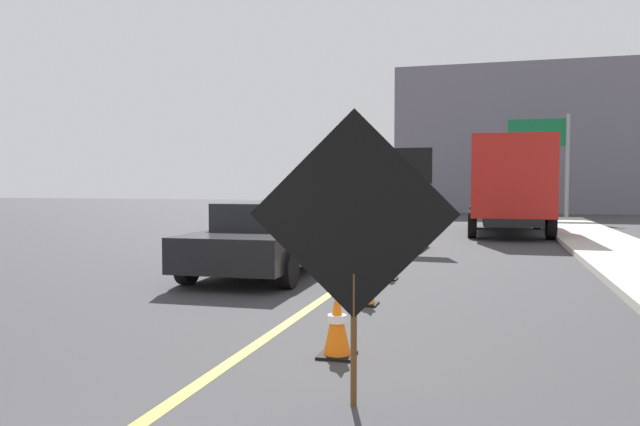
# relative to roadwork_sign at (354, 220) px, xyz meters

# --- Properties ---
(lane_center_stripe) EXTENTS (0.14, 36.00, 0.01)m
(lane_center_stripe) POSITION_rel_roadwork_sign_xyz_m (-1.42, 2.73, -1.47)
(lane_center_stripe) COLOR yellow
(lane_center_stripe) RESTS_ON ground
(roadwork_sign) EXTENTS (1.60, 0.35, 2.33)m
(roadwork_sign) POSITION_rel_roadwork_sign_xyz_m (0.00, 0.00, 0.00)
(roadwork_sign) COLOR #593819
(roadwork_sign) RESTS_ON ground
(arrow_board_trailer) EXTENTS (1.60, 1.84, 2.70)m
(arrow_board_trailer) POSITION_rel_roadwork_sign_xyz_m (-1.29, 11.78, -0.99)
(arrow_board_trailer) COLOR orange
(arrow_board_trailer) RESTS_ON ground
(box_truck) EXTENTS (2.79, 7.01, 3.25)m
(box_truck) POSITION_rel_roadwork_sign_xyz_m (1.59, 17.50, 0.30)
(box_truck) COLOR black
(box_truck) RESTS_ON ground
(pickup_car) EXTENTS (2.15, 4.80, 1.38)m
(pickup_car) POSITION_rel_roadwork_sign_xyz_m (-3.18, 6.57, -0.77)
(pickup_car) COLOR black
(pickup_car) RESTS_ON ground
(highway_guide_sign) EXTENTS (2.79, 0.18, 5.00)m
(highway_guide_sign) POSITION_rel_roadwork_sign_xyz_m (3.65, 26.19, 1.95)
(highway_guide_sign) COLOR gray
(highway_guide_sign) RESTS_ON ground
(far_building_block) EXTENTS (14.39, 7.64, 8.78)m
(far_building_block) POSITION_rel_roadwork_sign_xyz_m (2.47, 36.48, 2.92)
(far_building_block) COLOR slate
(far_building_block) RESTS_ON ground
(traffic_cone_near_sign) EXTENTS (0.36, 0.36, 0.68)m
(traffic_cone_near_sign) POSITION_rel_roadwork_sign_xyz_m (-0.46, 1.30, -1.14)
(traffic_cone_near_sign) COLOR black
(traffic_cone_near_sign) RESTS_ON ground
(traffic_cone_mid_lane) EXTENTS (0.36, 0.36, 0.75)m
(traffic_cone_mid_lane) POSITION_rel_roadwork_sign_xyz_m (-0.71, 3.98, -1.10)
(traffic_cone_mid_lane) COLOR black
(traffic_cone_mid_lane) RESTS_ON ground
(traffic_cone_far_lane) EXTENTS (0.36, 0.36, 0.63)m
(traffic_cone_far_lane) POSITION_rel_roadwork_sign_xyz_m (-0.79, 6.37, -1.16)
(traffic_cone_far_lane) COLOR black
(traffic_cone_far_lane) RESTS_ON ground
(traffic_cone_curbside) EXTENTS (0.36, 0.36, 0.60)m
(traffic_cone_curbside) POSITION_rel_roadwork_sign_xyz_m (-1.13, 9.07, -1.18)
(traffic_cone_curbside) COLOR black
(traffic_cone_curbside) RESTS_ON ground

